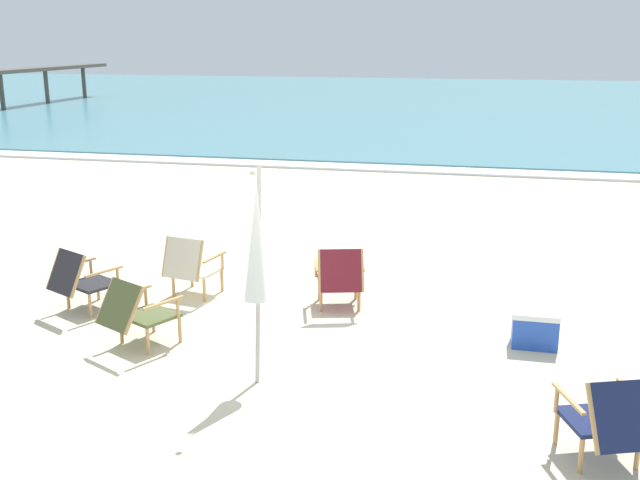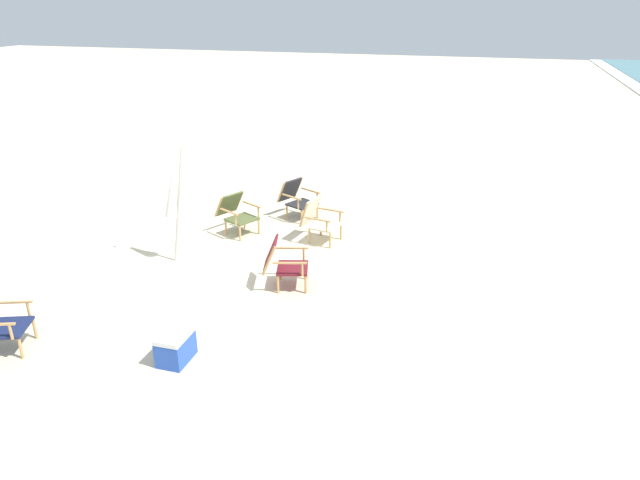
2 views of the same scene
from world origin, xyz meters
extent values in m
plane|color=beige|center=(0.00, 0.00, 0.00)|extent=(80.00, 80.00, 0.00)
cube|color=#19234C|center=(2.82, -1.16, 0.32)|extent=(0.66, 0.63, 0.04)
cylinder|color=tan|center=(2.53, -1.04, 0.16)|extent=(0.04, 0.04, 0.32)
cylinder|color=tan|center=(2.97, -0.88, 0.16)|extent=(0.04, 0.04, 0.32)
cylinder|color=tan|center=(2.68, -1.45, 0.16)|extent=(0.04, 0.04, 0.32)
cube|color=tan|center=(2.57, -1.28, 0.54)|extent=(0.22, 0.51, 0.02)
cylinder|color=tan|center=(2.50, -1.11, 0.43)|extent=(0.04, 0.04, 0.22)
cylinder|color=tan|center=(3.03, -0.91, 0.43)|extent=(0.04, 0.04, 0.22)
cube|color=#28282D|center=(-2.81, 1.01, 0.32)|extent=(0.68, 0.66, 0.04)
cube|color=#28282D|center=(-2.97, 0.69, 0.55)|extent=(0.56, 0.46, 0.48)
cylinder|color=tan|center=(-2.93, 1.31, 0.16)|extent=(0.04, 0.04, 0.32)
cylinder|color=tan|center=(-2.51, 1.10, 0.16)|extent=(0.04, 0.04, 0.32)
cylinder|color=tan|center=(-3.12, 0.92, 0.16)|extent=(0.04, 0.04, 0.32)
cylinder|color=tan|center=(-2.70, 0.71, 0.16)|extent=(0.04, 0.04, 0.32)
cube|color=tan|center=(-3.07, 1.12, 0.54)|extent=(0.27, 0.49, 0.02)
cylinder|color=tan|center=(-2.99, 1.29, 0.43)|extent=(0.04, 0.04, 0.22)
cube|color=tan|center=(-2.57, 0.87, 0.54)|extent=(0.27, 0.49, 0.02)
cylinder|color=tan|center=(-2.49, 1.04, 0.43)|extent=(0.04, 0.04, 0.22)
cylinder|color=tan|center=(-3.20, 0.81, 0.55)|extent=(0.15, 0.26, 0.48)
cylinder|color=tan|center=(-2.74, 0.58, 0.55)|extent=(0.15, 0.26, 0.48)
cube|color=beige|center=(-1.77, 1.81, 0.32)|extent=(0.60, 0.57, 0.04)
cube|color=beige|center=(-1.83, 1.49, 0.57)|extent=(0.52, 0.29, 0.51)
cylinder|color=tan|center=(-1.96, 2.06, 0.16)|extent=(0.04, 0.04, 0.32)
cylinder|color=tan|center=(-1.50, 1.98, 0.16)|extent=(0.04, 0.04, 0.32)
cylinder|color=tan|center=(-2.04, 1.64, 0.16)|extent=(0.04, 0.04, 0.32)
cylinder|color=tan|center=(-1.58, 1.55, 0.16)|extent=(0.04, 0.04, 0.32)
cube|color=tan|center=(-2.05, 1.84, 0.54)|extent=(0.14, 0.53, 0.02)
cylinder|color=tan|center=(-2.01, 2.03, 0.43)|extent=(0.04, 0.04, 0.22)
cube|color=tan|center=(-1.50, 1.74, 0.54)|extent=(0.14, 0.53, 0.02)
cylinder|color=tan|center=(-1.46, 1.92, 0.43)|extent=(0.04, 0.04, 0.22)
cylinder|color=tan|center=(-2.08, 1.54, 0.57)|extent=(0.08, 0.20, 0.51)
cylinder|color=tan|center=(-1.58, 1.44, 0.57)|extent=(0.08, 0.20, 0.51)
cube|color=maroon|center=(0.12, 1.80, 0.32)|extent=(0.63, 0.60, 0.04)
cube|color=maroon|center=(0.21, 1.47, 0.56)|extent=(0.54, 0.36, 0.49)
cylinder|color=tan|center=(-0.17, 1.94, 0.16)|extent=(0.04, 0.04, 0.32)
cylinder|color=tan|center=(0.28, 2.07, 0.16)|extent=(0.04, 0.04, 0.32)
cylinder|color=tan|center=(-0.05, 1.53, 0.16)|extent=(0.04, 0.04, 0.32)
cylinder|color=tan|center=(0.40, 1.65, 0.16)|extent=(0.04, 0.04, 0.32)
cube|color=tan|center=(-0.15, 1.70, 0.54)|extent=(0.18, 0.52, 0.02)
cylinder|color=tan|center=(-0.20, 1.89, 0.43)|extent=(0.04, 0.04, 0.22)
cube|color=tan|center=(0.39, 1.85, 0.54)|extent=(0.18, 0.52, 0.02)
cylinder|color=tan|center=(0.34, 2.04, 0.43)|extent=(0.04, 0.04, 0.22)
cylinder|color=tan|center=(-0.04, 1.40, 0.56)|extent=(0.10, 0.24, 0.50)
cylinder|color=tan|center=(0.45, 1.54, 0.56)|extent=(0.10, 0.24, 0.50)
cube|color=#515B33|center=(-1.66, 0.17, 0.32)|extent=(0.68, 0.66, 0.04)
cube|color=#515B33|center=(-1.83, -0.17, 0.54)|extent=(0.57, 0.49, 0.47)
cylinder|color=tan|center=(-1.77, 0.46, 0.16)|extent=(0.04, 0.04, 0.32)
cylinder|color=tan|center=(-1.35, 0.25, 0.16)|extent=(0.04, 0.04, 0.32)
cylinder|color=tan|center=(-1.97, 0.08, 0.16)|extent=(0.04, 0.04, 0.32)
cylinder|color=tan|center=(-1.55, -0.13, 0.16)|extent=(0.04, 0.04, 0.32)
cube|color=tan|center=(-1.92, 0.28, 0.54)|extent=(0.27, 0.49, 0.02)
cylinder|color=tan|center=(-1.83, 0.44, 0.43)|extent=(0.04, 0.04, 0.22)
cube|color=tan|center=(-1.42, 0.02, 0.54)|extent=(0.27, 0.49, 0.02)
cylinder|color=tan|center=(-1.33, 0.19, 0.43)|extent=(0.04, 0.04, 0.22)
cylinder|color=tan|center=(-2.06, -0.05, 0.54)|extent=(0.17, 0.29, 0.47)
cylinder|color=tan|center=(-1.60, -0.28, 0.54)|extent=(0.17, 0.29, 0.47)
cylinder|color=#B7B2A8|center=(-0.25, -0.33, 1.04)|extent=(0.09, 0.37, 2.08)
cone|color=white|center=(-0.24, -0.39, 1.40)|extent=(0.26, 0.42, 1.18)
sphere|color=#B7B2A8|center=(-0.23, -0.50, 2.07)|extent=(0.06, 0.06, 0.06)
cube|color=blue|center=(2.45, 1.03, 0.17)|extent=(0.48, 0.34, 0.34)
cube|color=white|center=(2.45, 1.03, 0.37)|extent=(0.49, 0.35, 0.06)
camera|label=1|loc=(1.86, -6.88, 3.27)|focal=42.00mm
camera|label=2|loc=(7.77, 4.48, 4.25)|focal=32.00mm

